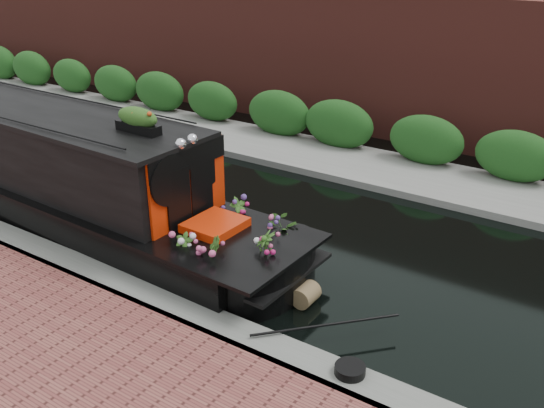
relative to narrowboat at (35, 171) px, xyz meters
The scene contains 8 objects.
ground 4.19m from the narrowboat, 26.60° to the left, with size 80.00×80.00×0.00m, color black.
near_bank_coping 4.04m from the narrowboat, 21.81° to the right, with size 40.00×0.60×0.50m, color slate.
far_bank_path 7.11m from the narrowboat, 58.74° to the left, with size 40.00×2.40×0.34m, color gray.
far_hedge 7.89m from the narrowboat, 62.15° to the left, with size 40.00×1.10×2.80m, color #1C4B19.
far_brick_wall 9.79m from the narrowboat, 67.93° to the left, with size 40.00×1.00×8.00m, color maroon.
narrowboat is the anchor object (origin of this frame).
rope_fender 6.69m from the narrowboat, ahead, with size 0.34×0.34×0.41m, color brown.
coiled_mooring_rope 8.28m from the narrowboat, ahead, with size 0.41×0.41×0.12m, color black.
Camera 1 is at (7.11, -8.97, 5.45)m, focal length 40.00 mm.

